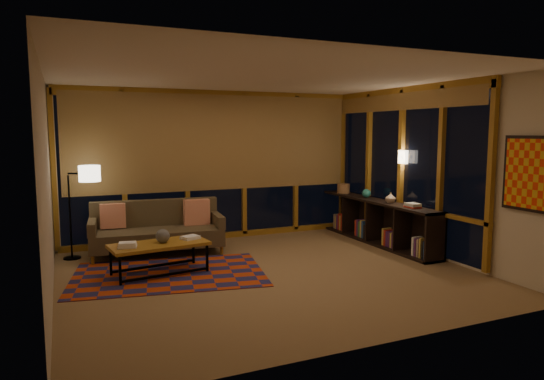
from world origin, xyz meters
name	(u,v)px	position (x,y,z in m)	size (l,w,h in m)	color
floor	(269,273)	(0.00, 0.00, 0.00)	(5.50, 5.00, 0.01)	#9B7852
ceiling	(269,76)	(0.00, 0.00, 2.70)	(5.50, 5.00, 0.01)	beige
walls	(269,177)	(0.00, 0.00, 1.35)	(5.51, 5.01, 2.70)	beige
window_wall_back	(216,166)	(0.00, 2.43, 1.35)	(5.30, 0.16, 2.60)	#B27F25
window_wall_right	(400,168)	(2.68, 0.60, 1.35)	(0.16, 3.70, 2.60)	#B27F25
wall_art	(529,174)	(2.71, -1.85, 1.45)	(0.06, 0.74, 0.94)	red
wall_sconce	(403,157)	(2.62, 0.45, 1.55)	(0.12, 0.18, 0.22)	#FFEFCD
sofa	(157,229)	(-1.22, 1.69, 0.42)	(2.05, 0.83, 0.84)	brown
pillow_left	(113,217)	(-1.87, 1.96, 0.61)	(0.39, 0.13, 0.39)	red
pillow_right	(197,212)	(-0.55, 1.77, 0.63)	(0.42, 0.14, 0.42)	red
area_rug	(169,274)	(-1.28, 0.52, 0.01)	(2.58, 1.72, 0.01)	#B1350F
coffee_table	(160,259)	(-1.40, 0.58, 0.22)	(1.31, 0.60, 0.44)	#B27F25
book_stack_a	(127,245)	(-1.83, 0.51, 0.47)	(0.23, 0.18, 0.07)	white
book_stack_b	(191,238)	(-0.94, 0.65, 0.46)	(0.23, 0.19, 0.05)	white
ceramic_pot	(163,236)	(-1.34, 0.60, 0.54)	(0.19, 0.19, 0.19)	black
floor_lamp	(70,212)	(-2.50, 1.97, 0.73)	(0.49, 0.32, 1.46)	black
bookshelf	(375,221)	(2.49, 1.00, 0.38)	(0.40, 3.08, 0.77)	black
basket	(343,188)	(2.47, 2.03, 0.86)	(0.24, 0.24, 0.18)	#95633C
teal_bowl	(366,193)	(2.49, 1.28, 0.85)	(0.16, 0.16, 0.16)	#25796F
vase	(391,198)	(2.49, 0.58, 0.86)	(0.17, 0.17, 0.18)	tan
shelf_book_stack	(413,206)	(2.49, 0.02, 0.80)	(0.16, 0.22, 0.06)	white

